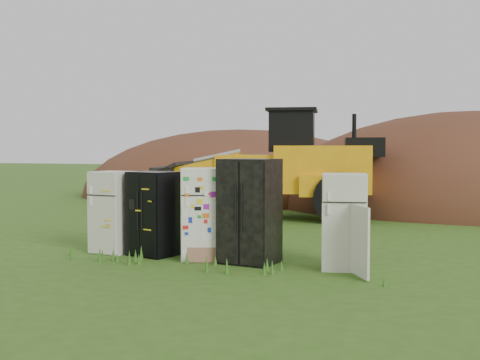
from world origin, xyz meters
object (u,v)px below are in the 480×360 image
object	(u,v)px
fridge_black_side	(153,214)
wheel_loader	(265,164)
fridge_leftmost	(113,212)
fridge_sticker	(203,214)
fridge_open_door	(344,221)
fridge_dark_mid	(250,211)

from	to	relation	value
fridge_black_side	wheel_loader	size ratio (longest dim) A/B	0.24
fridge_leftmost	fridge_sticker	distance (m)	2.04
fridge_sticker	fridge_black_side	bearing A→B (deg)	157.85
fridge_black_side	fridge_open_door	bearing A→B (deg)	14.14
fridge_leftmost	fridge_open_door	world-z (taller)	fridge_open_door
fridge_leftmost	fridge_sticker	size ratio (longest dim) A/B	0.95
fridge_black_side	fridge_dark_mid	size ratio (longest dim) A/B	0.86
fridge_leftmost	fridge_black_side	bearing A→B (deg)	4.75
fridge_dark_mid	fridge_open_door	size ratio (longest dim) A/B	1.15
wheel_loader	fridge_sticker	bearing A→B (deg)	-93.22
fridge_leftmost	fridge_open_door	distance (m)	4.76
fridge_leftmost	fridge_black_side	xyz separation A→B (m)	(0.94, -0.02, 0.00)
fridge_leftmost	fridge_dark_mid	distance (m)	3.00
fridge_leftmost	fridge_open_door	bearing A→B (deg)	5.76
fridge_leftmost	fridge_sticker	world-z (taller)	fridge_sticker
fridge_black_side	fridge_leftmost	bearing A→B (deg)	-167.12
fridge_sticker	fridge_open_door	xyz separation A→B (m)	(2.72, 0.03, -0.03)
fridge_sticker	wheel_loader	world-z (taller)	wheel_loader
fridge_leftmost	fridge_black_side	size ratio (longest dim) A/B	1.00
fridge_leftmost	fridge_dark_mid	xyz separation A→B (m)	(3.00, -0.07, 0.14)
fridge_dark_mid	fridge_black_side	bearing A→B (deg)	-175.02
fridge_black_side	fridge_sticker	distance (m)	1.11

